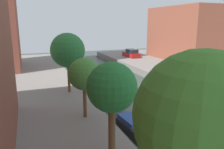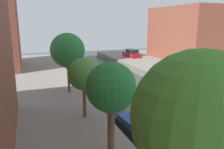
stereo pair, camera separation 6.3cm
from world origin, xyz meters
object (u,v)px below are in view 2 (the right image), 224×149
Objects in this scene: moored_boat_left_2 at (131,125)px; street_tree_2 at (84,74)px; low_block_right at (191,33)px; moored_boat_left_4 at (87,81)px; street_tree_1 at (111,88)px; moored_boat_right_2 at (223,119)px; moored_boat_left_3 at (106,99)px; street_tree_3 at (68,50)px; parked_car at (132,54)px; street_tree_0 at (199,119)px.

street_tree_2 is at bearing 156.16° from moored_boat_left_2.
low_block_right reaches higher than moored_boat_left_4.
street_tree_1 is 1.10× the size of moored_boat_left_4.
moored_boat_right_2 is at bearing -9.13° from moored_boat_left_2.
moored_boat_left_2 is 0.85× the size of moored_boat_left_3.
street_tree_3 reaches higher than parked_car.
moored_boat_left_3 is (0.33, 6.39, -0.15)m from moored_boat_left_2.
street_tree_2 reaches higher than moored_boat_right_2.
street_tree_3 is at bearing 90.00° from street_tree_1.
moored_boat_left_2 is at bearing -23.84° from street_tree_2.
parked_car is at bearing 57.79° from street_tree_2.
street_tree_0 reaches higher than moored_boat_right_2.
street_tree_1 is 11.47m from moored_boat_right_2.
street_tree_0 is (-24.53, -29.58, -0.26)m from low_block_right.
street_tree_3 is (-0.00, 16.94, -0.36)m from street_tree_0.
street_tree_1 is at bearing -164.93° from moored_boat_right_2.
moored_boat_left_3 is at bearing 87.00° from moored_boat_left_2.
street_tree_0 is 1.52× the size of moored_boat_left_2.
street_tree_3 is 1.26× the size of parked_car.
low_block_right reaches higher than street_tree_3.
moored_boat_left_3 is at bearing 72.14° from street_tree_1.
parked_car is (15.34, 18.23, -3.35)m from street_tree_3.
low_block_right is at bearing 56.11° from moored_boat_right_2.
street_tree_1 is 1.07× the size of parked_car.
street_tree_2 reaches higher than moored_boat_left_4.
low_block_right is 27.61m from street_tree_3.
parked_car is 0.97× the size of moored_boat_left_3.
moored_boat_left_2 reaches higher than moored_boat_right_2.
moored_boat_left_2 is 6.40m from moored_boat_left_3.
street_tree_2 is at bearing -105.18° from moored_boat_left_4.
street_tree_0 is 16.95m from street_tree_3.
moored_boat_right_2 is (10.27, -2.49, -3.82)m from street_tree_2.
street_tree_3 is (0.00, 11.37, 0.47)m from street_tree_1.
moored_boat_left_4 is (-0.09, 6.85, 0.08)m from moored_boat_left_3.
moored_boat_left_4 is (-12.10, -12.42, -1.32)m from parked_car.
street_tree_2 is 11.24m from moored_boat_right_2.
parked_car is at bearing 148.71° from low_block_right.
street_tree_3 is 1.29× the size of moored_boat_left_4.
moored_boat_right_2 is (-14.26, -21.24, -5.39)m from low_block_right.
low_block_right is 3.41× the size of street_tree_2.
street_tree_1 is 33.46m from parked_car.
street_tree_0 is 17.03m from moored_boat_left_3.
street_tree_0 is at bearing -90.00° from street_tree_3.
moored_boat_right_2 is at bearing -47.42° from moored_boat_left_3.
parked_car is (15.34, 35.17, -3.71)m from street_tree_0.
street_tree_1 is at bearing -100.66° from moored_boat_left_4.
parked_car is at bearing 62.61° from street_tree_1.
moored_boat_left_3 is at bearing -17.44° from street_tree_3.
moored_boat_left_4 is (3.23, 5.81, -4.66)m from street_tree_3.
street_tree_0 is 5.64m from street_tree_1.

